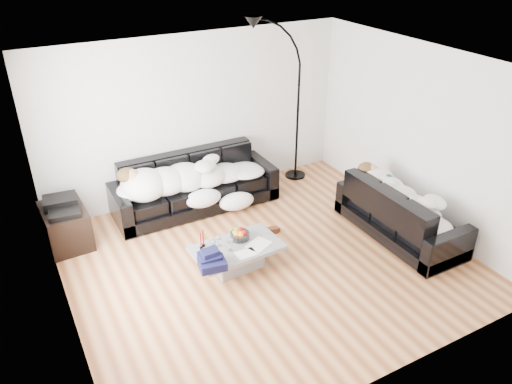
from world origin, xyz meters
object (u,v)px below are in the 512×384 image
shoes (267,235)px  wine_glass_b (213,246)px  candle_right (203,238)px  floor_lamp (298,110)px  av_cabinet (66,226)px  candle_left (201,241)px  stereo (61,205)px  coffee_table (237,257)px  sofa_right (401,211)px  fruit_bowl (240,234)px  sleeper_right (403,197)px  sofa_back (195,183)px  sleeper_back (195,172)px  wine_glass_a (219,240)px  wine_glass_c (230,244)px

shoes → wine_glass_b: bearing=-171.2°
candle_right → floor_lamp: size_ratio=0.10×
candle_right → shoes: candle_right is taller
av_cabinet → candle_left: bearing=-48.5°
shoes → stereo: size_ratio=0.96×
shoes → av_cabinet: av_cabinet is taller
candle_right → shoes: 1.15m
coffee_table → sofa_right: bearing=-9.8°
av_cabinet → stereo: stereo is taller
sofa_right → candle_left: sofa_right is taller
candle_left → av_cabinet: (-1.41, 1.47, -0.16)m
fruit_bowl → stereo: bearing=142.3°
fruit_bowl → sleeper_right: bearing=-13.6°
coffee_table → wine_glass_b: bearing=173.8°
sleeper_right → wine_glass_b: sleeper_right is taller
sofa_back → av_cabinet: sofa_back is taller
sofa_back → sofa_right: size_ratio=1.31×
shoes → floor_lamp: bearing=33.8°
av_cabinet → stereo: bearing=0.0°
wine_glass_b → av_cabinet: av_cabinet is taller
wine_glass_b → floor_lamp: 3.16m
sleeper_back → candle_right: size_ratio=9.03×
coffee_table → floor_lamp: size_ratio=0.46×
sleeper_right → shoes: (-1.72, 0.83, -0.58)m
shoes → floor_lamp: (1.43, 1.48, 1.18)m
fruit_bowl → shoes: bearing=26.0°
shoes → floor_lamp: size_ratio=0.17×
wine_glass_a → wine_glass_c: (0.08, -0.16, 0.01)m
av_cabinet → fruit_bowl: bearing=-40.1°
av_cabinet → shoes: bearing=-28.4°
coffee_table → wine_glass_a: wine_glass_a is taller
coffee_table → wine_glass_c: size_ratio=6.01×
sleeper_back → shoes: size_ratio=5.12×
wine_glass_b → stereo: bearing=133.3°
sleeper_right → floor_lamp: bearing=7.1°
fruit_bowl → wine_glass_b: (-0.43, -0.11, 0.01)m
sofa_back → coffee_table: (-0.14, -1.73, -0.25)m
sofa_right → coffee_table: 2.44m
candle_right → stereo: stereo is taller
sleeper_right → wine_glass_a: sleeper_right is taller
sleeper_back → fruit_bowl: 1.56m
wine_glass_b → stereo: stereo is taller
fruit_bowl → candle_left: (-0.53, 0.04, 0.03)m
coffee_table → fruit_bowl: (0.11, 0.14, 0.24)m
wine_glass_c → stereo: stereo is taller
sleeper_back → wine_glass_c: bearing=-98.4°
sleeper_right → candle_right: size_ratio=6.99×
candle_left → floor_lamp: (2.53, 1.72, 0.79)m
fruit_bowl → coffee_table: bearing=-129.0°
sofa_right → candle_left: 2.88m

